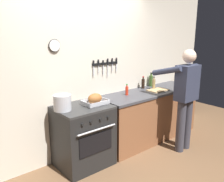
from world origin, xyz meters
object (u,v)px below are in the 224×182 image
object	(u,v)px
roasting_pan	(95,100)
bottle_hot_sauce	(127,91)
bottle_vinegar	(154,84)
bottle_soy_sauce	(143,83)
bottle_olive_oil	(151,81)
person_cook	(185,94)
cutting_board	(158,90)
stove	(83,136)
stock_pot	(62,103)

from	to	relation	value
roasting_pan	bottle_hot_sauce	distance (m)	0.71
bottle_vinegar	bottle_soy_sauce	distance (m)	0.20
bottle_soy_sauce	bottle_olive_oil	bearing A→B (deg)	6.92
bottle_olive_oil	bottle_vinegar	xyz separation A→B (m)	(-0.16, -0.21, -0.01)
bottle_vinegar	bottle_hot_sauce	size ratio (longest dim) A/B	1.27
person_cook	cutting_board	world-z (taller)	person_cook
person_cook	cutting_board	size ratio (longest dim) A/B	4.61
person_cook	roasting_pan	bearing A→B (deg)	64.63
roasting_pan	bottle_soy_sauce	world-z (taller)	bottle_soy_sauce
stove	bottle_olive_oil	world-z (taller)	bottle_olive_oil
stove	person_cook	distance (m)	1.73
roasting_pan	bottle_soy_sauce	distance (m)	1.29
roasting_pan	bottle_soy_sauce	xyz separation A→B (m)	(1.26, 0.24, 0.02)
bottle_olive_oil	cutting_board	bearing A→B (deg)	-118.92
cutting_board	stock_pot	bearing A→B (deg)	176.60
stock_pot	bottle_olive_oil	xyz separation A→B (m)	(2.00, 0.21, 0.00)
cutting_board	bottle_vinegar	world-z (taller)	bottle_vinegar
bottle_soy_sauce	bottle_hot_sauce	xyz separation A→B (m)	(-0.56, -0.16, -0.02)
stock_pot	bottle_hot_sauce	size ratio (longest dim) A/B	1.28
stock_pot	bottle_soy_sauce	size ratio (longest dim) A/B	1.05
roasting_pan	cutting_board	world-z (taller)	roasting_pan
stock_pot	bottle_vinegar	world-z (taller)	bottle_vinegar
bottle_soy_sauce	bottle_hot_sauce	size ratio (longest dim) A/B	1.22
person_cook	bottle_soy_sauce	world-z (taller)	person_cook
stock_pot	bottle_olive_oil	distance (m)	2.01
stove	cutting_board	world-z (taller)	cutting_board
stove	person_cook	world-z (taller)	person_cook
stove	bottle_vinegar	xyz separation A→B (m)	(1.55, 0.03, 0.55)
cutting_board	bottle_hot_sauce	size ratio (longest dim) A/B	1.95
roasting_pan	stove	bearing A→B (deg)	170.13
person_cook	bottle_soy_sauce	bearing A→B (deg)	3.64
bottle_olive_oil	bottle_hot_sauce	xyz separation A→B (m)	(-0.81, -0.19, -0.03)
person_cook	roasting_pan	xyz separation A→B (m)	(-1.33, 0.61, 0.02)
bottle_olive_oil	bottle_hot_sauce	world-z (taller)	bottle_olive_oil
stove	stock_pot	distance (m)	0.63
roasting_pan	stock_pot	distance (m)	0.49
person_cook	cutting_board	bearing A→B (deg)	-1.42
bottle_soy_sauce	person_cook	bearing A→B (deg)	-85.52
stove	person_cook	size ratio (longest dim) A/B	0.54
bottle_vinegar	bottle_soy_sauce	xyz separation A→B (m)	(-0.09, 0.18, -0.00)
bottle_vinegar	bottle_soy_sauce	bearing A→B (deg)	117.41
roasting_pan	bottle_vinegar	xyz separation A→B (m)	(1.36, 0.07, 0.03)
stove	bottle_soy_sauce	size ratio (longest dim) A/B	4.00
cutting_board	bottle_hot_sauce	world-z (taller)	bottle_hot_sauce
person_cook	stock_pot	xyz separation A→B (m)	(-1.82, 0.67, 0.05)
stove	bottle_vinegar	size ratio (longest dim) A/B	3.83
person_cook	bottle_olive_oil	bearing A→B (deg)	-12.60
stove	person_cook	xyz separation A→B (m)	(1.53, -0.64, 0.50)
stove	person_cook	bearing A→B (deg)	-22.80
stock_pot	cutting_board	distance (m)	1.83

